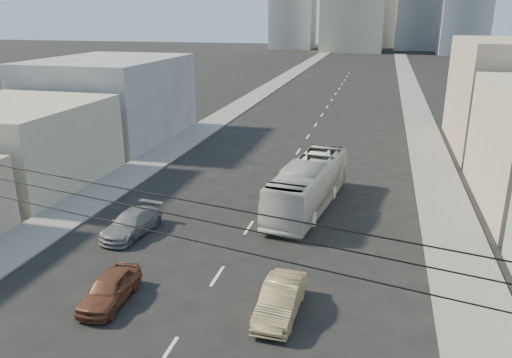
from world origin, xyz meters
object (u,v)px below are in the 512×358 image
at_px(sedan_tan, 280,299).
at_px(sedan_grey, 132,223).
at_px(city_bus, 308,185).
at_px(sedan_brown, 110,288).

xyz_separation_m(sedan_tan, sedan_grey, (-9.98, 5.91, -0.04)).
xyz_separation_m(city_bus, sedan_grey, (-9.27, -6.70, -0.91)).
distance_m(sedan_brown, sedan_tan, 7.55).
bearing_deg(sedan_brown, city_bus, 60.75).
xyz_separation_m(sedan_brown, sedan_grey, (-2.48, 6.81, 0.00)).
height_order(city_bus, sedan_brown, city_bus).
relative_size(city_bus, sedan_brown, 2.87).
bearing_deg(sedan_grey, sedan_brown, -63.88).
bearing_deg(city_bus, sedan_brown, -108.87).
distance_m(city_bus, sedan_brown, 15.15).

